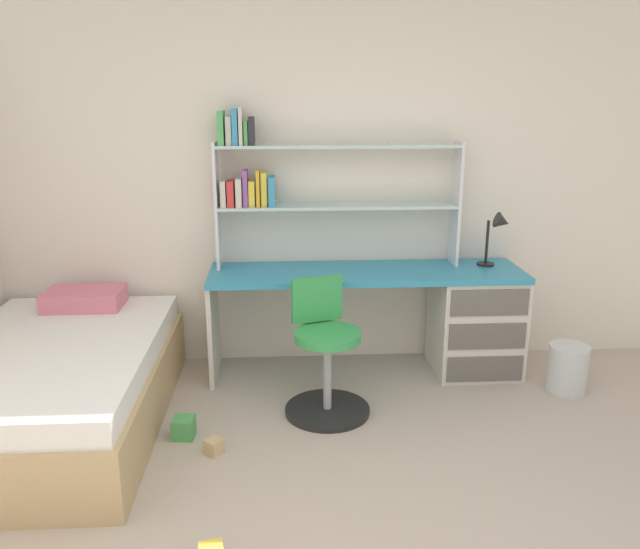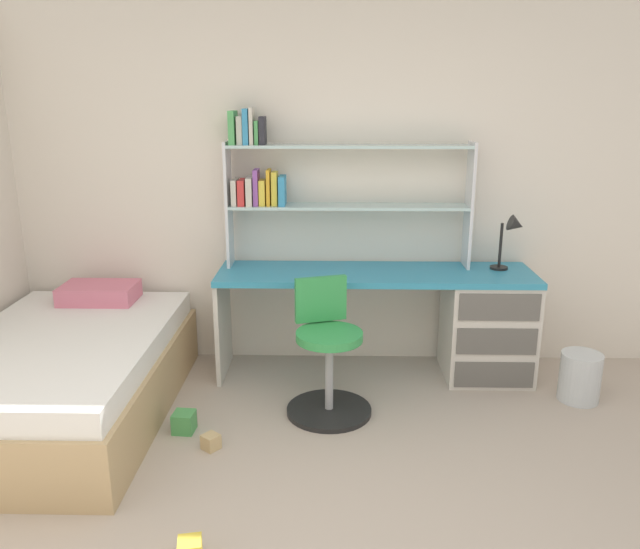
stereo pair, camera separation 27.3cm
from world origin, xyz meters
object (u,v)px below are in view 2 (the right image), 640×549
object	(u,v)px
bed_platform	(64,376)
waste_bin	(580,377)
bookshelf_hutch	(309,177)
swivel_chair	(328,361)
desk_lamp	(512,234)
desk	(458,318)
toy_block_green_0	(184,422)
toy_block_natural_2	(211,442)

from	to	relation	value
bed_platform	waste_bin	world-z (taller)	bed_platform
bookshelf_hutch	waste_bin	size ratio (longest dim) A/B	5.22
swivel_chair	desk_lamp	bearing A→B (deg)	26.28
desk	toy_block_green_0	size ratio (longest dim) A/B	17.82
waste_bin	toy_block_green_0	world-z (taller)	waste_bin
toy_block_natural_2	desk_lamp	bearing A→B (deg)	29.65
bed_platform	desk_lamp	bearing A→B (deg)	13.92
waste_bin	desk_lamp	bearing A→B (deg)	132.05
bookshelf_hutch	waste_bin	bearing A→B (deg)	-16.97
swivel_chair	toy_block_green_0	size ratio (longest dim) A/B	6.88
desk_lamp	toy_block_natural_2	world-z (taller)	desk_lamp
toy_block_natural_2	desk	bearing A→B (deg)	33.45
waste_bin	bookshelf_hutch	bearing A→B (deg)	163.03
toy_block_green_0	toy_block_natural_2	bearing A→B (deg)	-43.86
bookshelf_hutch	toy_block_green_0	world-z (taller)	bookshelf_hutch
desk	swivel_chair	size ratio (longest dim) A/B	2.59
bookshelf_hutch	toy_block_natural_2	xyz separation A→B (m)	(-0.50, -1.16, -1.31)
bookshelf_hutch	toy_block_green_0	bearing A→B (deg)	-125.05
desk	toy_block_natural_2	bearing A→B (deg)	-146.55
desk	waste_bin	size ratio (longest dim) A/B	6.71
swivel_chair	waste_bin	xyz separation A→B (m)	(1.60, 0.18, -0.17)
bed_platform	waste_bin	xyz separation A→B (m)	(3.18, 0.27, -0.10)
bed_platform	toy_block_green_0	size ratio (longest dim) A/B	15.70
desk_lamp	bed_platform	size ratio (longest dim) A/B	0.21
desk	swivel_chair	bearing A→B (deg)	-148.10
desk	toy_block_natural_2	size ratio (longest dim) A/B	25.24
desk	waste_bin	distance (m)	0.85
swivel_chair	toy_block_natural_2	world-z (taller)	swivel_chair
waste_bin	toy_block_natural_2	bearing A→B (deg)	-164.22
desk	desk_lamp	xyz separation A→B (m)	(0.33, 0.05, 0.58)
bookshelf_hutch	swivel_chair	world-z (taller)	bookshelf_hutch
desk_lamp	toy_block_green_0	size ratio (longest dim) A/B	3.23
swivel_chair	bed_platform	xyz separation A→B (m)	(-1.58, -0.09, -0.07)
bookshelf_hutch	desk	bearing A→B (deg)	-8.82
desk	bed_platform	xyz separation A→B (m)	(-2.46, -0.64, -0.16)
bed_platform	toy_block_natural_2	bearing A→B (deg)	-21.02
desk_lamp	waste_bin	world-z (taller)	desk_lamp
toy_block_green_0	waste_bin	bearing A→B (deg)	10.51
swivel_chair	waste_bin	distance (m)	1.62
desk	bed_platform	world-z (taller)	desk
bookshelf_hutch	swivel_chair	size ratio (longest dim) A/B	2.02
swivel_chair	bookshelf_hutch	bearing A→B (deg)	101.09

